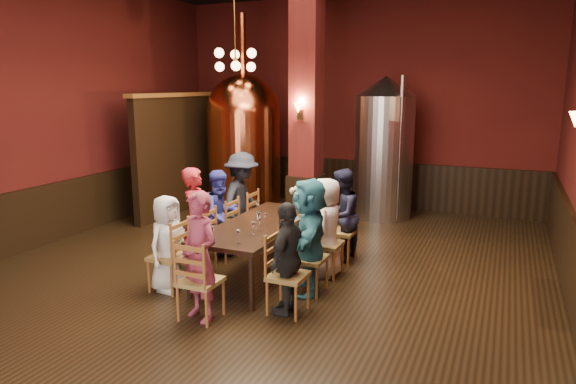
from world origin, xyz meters
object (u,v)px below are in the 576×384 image
at_px(person_0, 168,243).
at_px(person_1, 196,221).
at_px(steel_vessel, 384,148).
at_px(person_2, 221,215).
at_px(rose_vase, 296,194).
at_px(copper_kettle, 244,141).
at_px(dining_table, 261,227).

xyz_separation_m(person_0, person_1, (0.00, 0.67, 0.13)).
bearing_deg(person_0, steel_vessel, -11.99).
xyz_separation_m(person_1, steel_vessel, (1.67, 4.21, 0.64)).
height_order(person_2, rose_vase, person_2).
bearing_deg(copper_kettle, steel_vessel, 10.73).
relative_size(dining_table, steel_vessel, 0.86).
xyz_separation_m(person_2, rose_vase, (0.96, 0.66, 0.28)).
relative_size(person_1, copper_kettle, 0.38).
height_order(steel_vessel, rose_vase, steel_vessel).
bearing_deg(steel_vessel, person_1, -111.60).
relative_size(person_2, copper_kettle, 0.34).
height_order(dining_table, steel_vessel, steel_vessel).
bearing_deg(rose_vase, person_1, -125.97).
height_order(person_2, steel_vessel, steel_vessel).
distance_m(person_0, person_1, 0.68).
height_order(person_1, rose_vase, person_1).
height_order(dining_table, person_2, person_2).
height_order(dining_table, copper_kettle, copper_kettle).
distance_m(person_0, steel_vessel, 5.22).
bearing_deg(rose_vase, person_0, -115.84).
relative_size(copper_kettle, steel_vessel, 1.44).
xyz_separation_m(person_1, copper_kettle, (-1.19, 3.67, 0.71)).
distance_m(dining_table, person_0, 1.31).
bearing_deg(person_0, dining_table, -33.87).
xyz_separation_m(person_2, copper_kettle, (-1.19, 3.01, 0.78)).
xyz_separation_m(dining_table, copper_kettle, (-2.04, 3.35, 0.79)).
height_order(copper_kettle, steel_vessel, copper_kettle).
xyz_separation_m(person_1, person_2, (0.00, 0.66, -0.07)).
xyz_separation_m(person_0, steel_vessel, (1.67, 4.88, 0.77)).
distance_m(person_2, rose_vase, 1.20).
relative_size(person_1, steel_vessel, 0.54).
relative_size(dining_table, person_0, 1.90).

